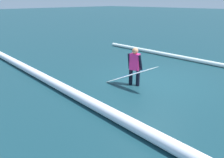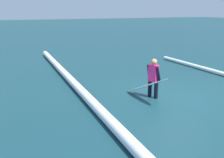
% 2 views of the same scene
% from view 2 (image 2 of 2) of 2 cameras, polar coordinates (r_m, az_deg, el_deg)
% --- Properties ---
extents(ground_plane, '(153.82, 153.82, 0.00)m').
position_cam_2_polar(ground_plane, '(9.77, 14.39, -3.71)').
color(ground_plane, '#143842').
extents(surfer, '(0.50, 0.32, 1.40)m').
position_cam_2_polar(surfer, '(9.28, 9.04, 0.58)').
color(surfer, black).
rests_on(surfer, ground_plane).
extents(surfboard, '(2.17, 0.47, 1.04)m').
position_cam_2_polar(surfboard, '(9.05, 7.38, -1.50)').
color(surfboard, white).
rests_on(surfboard, ground_plane).
extents(wave_crest_midground, '(16.57, 1.48, 0.31)m').
position_cam_2_polar(wave_crest_midground, '(10.51, -8.09, -1.18)').
color(wave_crest_midground, white).
rests_on(wave_crest_midground, ground_plane).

